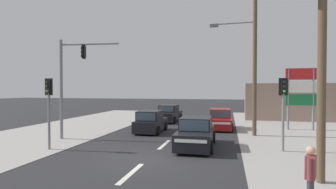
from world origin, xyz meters
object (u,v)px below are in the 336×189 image
at_px(pedestal_signal_left_kerb, 49,101).
at_px(pedestrian_at_kerb, 311,175).
at_px(hatchback_crossing_left, 151,122).
at_px(pedestal_signal_right_kerb, 283,102).
at_px(shopping_plaza_sign, 301,90).
at_px(utility_pole_midground_right, 253,51).
at_px(sedan_oncoming_mid, 196,134).
at_px(traffic_signal_mast, 70,76).
at_px(hatchback_receding_far, 220,120).
at_px(utility_pole_foreground_right, 318,0).
at_px(sedan_oncoming_near, 169,114).

relative_size(pedestal_signal_left_kerb, pedestrian_at_kerb, 2.18).
bearing_deg(pedestal_signal_left_kerb, hatchback_crossing_left, 61.64).
height_order(pedestal_signal_right_kerb, shopping_plaza_sign, shopping_plaza_sign).
distance_m(utility_pole_midground_right, sedan_oncoming_mid, 7.08).
bearing_deg(traffic_signal_mast, hatchback_receding_far, 35.23).
xyz_separation_m(traffic_signal_mast, hatchback_crossing_left, (4.00, 3.61, -3.13)).
bearing_deg(pedestrian_at_kerb, sedan_oncoming_mid, 118.54).
height_order(utility_pole_foreground_right, pedestal_signal_right_kerb, utility_pole_foreground_right).
bearing_deg(pedestrian_at_kerb, pedestal_signal_right_kerb, 84.58).
relative_size(utility_pole_midground_right, hatchback_crossing_left, 2.80).
distance_m(utility_pole_foreground_right, pedestal_signal_left_kerb, 12.17).
distance_m(pedestal_signal_left_kerb, sedan_oncoming_near, 12.99).
xyz_separation_m(utility_pole_foreground_right, hatchback_crossing_left, (-8.09, 8.40, -5.16)).
relative_size(sedan_oncoming_mid, sedan_oncoming_near, 0.99).
bearing_deg(traffic_signal_mast, utility_pole_midground_right, 18.91).
xyz_separation_m(utility_pole_midground_right, shopping_plaza_sign, (3.67, 3.26, -2.49)).
bearing_deg(utility_pole_midground_right, pedestal_signal_left_kerb, -148.01).
relative_size(utility_pole_foreground_right, sedan_oncoming_mid, 2.58).
bearing_deg(hatchback_crossing_left, traffic_signal_mast, -137.92).
height_order(utility_pole_foreground_right, pedestrian_at_kerb, utility_pole_foreground_right).
height_order(shopping_plaza_sign, sedan_oncoming_near, shopping_plaza_sign).
bearing_deg(hatchback_crossing_left, shopping_plaza_sign, 17.74).
height_order(utility_pole_midground_right, sedan_oncoming_near, utility_pole_midground_right).
distance_m(traffic_signal_mast, shopping_plaza_sign, 16.13).
xyz_separation_m(pedestal_signal_right_kerb, shopping_plaza_sign, (2.62, 7.49, 0.57)).
distance_m(pedestal_signal_left_kerb, shopping_plaza_sign, 16.94).
bearing_deg(sedan_oncoming_near, utility_pole_foreground_right, -60.69).
relative_size(pedestal_signal_right_kerb, shopping_plaza_sign, 0.77).
height_order(utility_pole_foreground_right, pedestal_signal_left_kerb, utility_pole_foreground_right).
distance_m(shopping_plaza_sign, hatchback_receding_far, 6.27).
bearing_deg(utility_pole_foreground_right, pedestrian_at_kerb, -109.77).
relative_size(utility_pole_midground_right, hatchback_receding_far, 2.77).
xyz_separation_m(utility_pole_midground_right, hatchback_crossing_left, (-6.84, -0.10, -4.77)).
bearing_deg(pedestal_signal_right_kerb, hatchback_receding_far, 115.34).
height_order(pedestal_signal_left_kerb, sedan_oncoming_mid, pedestal_signal_left_kerb).
bearing_deg(hatchback_receding_far, sedan_oncoming_mid, -99.11).
bearing_deg(traffic_signal_mast, sedan_oncoming_near, 68.16).
bearing_deg(utility_pole_foreground_right, pedestal_signal_right_kerb, 92.64).
bearing_deg(pedestal_signal_right_kerb, traffic_signal_mast, 177.53).
distance_m(utility_pole_foreground_right, shopping_plaza_sign, 12.35).
distance_m(hatchback_receding_far, pedestrian_at_kerb, 13.47).
bearing_deg(sedan_oncoming_mid, sedan_oncoming_near, 110.18).
xyz_separation_m(sedan_oncoming_near, pedestrian_at_kerb, (7.35, -16.83, 0.22)).
bearing_deg(hatchback_crossing_left, pedestal_signal_right_kerb, -27.61).
bearing_deg(hatchback_crossing_left, pedestrian_at_kerb, -55.76).
bearing_deg(sedan_oncoming_mid, hatchback_crossing_left, 132.10).
height_order(pedestal_signal_left_kerb, shopping_plaza_sign, shopping_plaza_sign).
bearing_deg(hatchback_crossing_left, utility_pole_midground_right, 0.85).
bearing_deg(pedestal_signal_left_kerb, hatchback_receding_far, 47.43).
height_order(pedestal_signal_right_kerb, sedan_oncoming_mid, pedestal_signal_right_kerb).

